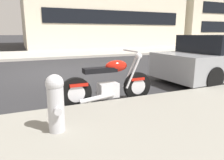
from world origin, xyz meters
TOP-DOWN VIEW (x-y plane):
  - ground_plane at (0.00, 0.00)m, footprint 260.00×260.00m
  - sidewalk_far_curb at (12.00, 6.57)m, footprint 120.00×5.00m
  - parking_stall_stripe at (0.00, -3.47)m, footprint 0.12×2.20m
  - parked_motorcycle at (0.39, -4.00)m, footprint 2.00×0.62m
  - parked_car_across_street at (4.63, -3.19)m, footprint 4.53×2.03m
  - fire_hydrant at (-0.87, -5.14)m, footprint 0.24×0.36m
  - townhouse_far_uphill at (22.37, 13.36)m, footprint 15.12×9.05m

SIDE VIEW (x-z plane):
  - ground_plane at x=0.00m, z-range 0.00..0.00m
  - parking_stall_stripe at x=0.00m, z-range 0.00..0.01m
  - sidewalk_far_curb at x=12.00m, z-range 0.00..0.14m
  - parked_motorcycle at x=0.39m, z-range -0.13..0.98m
  - fire_hydrant at x=-0.87m, z-range 0.16..0.96m
  - parked_car_across_street at x=4.63m, z-range -0.03..1.36m
  - townhouse_far_uphill at x=22.37m, z-range 0.00..9.28m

